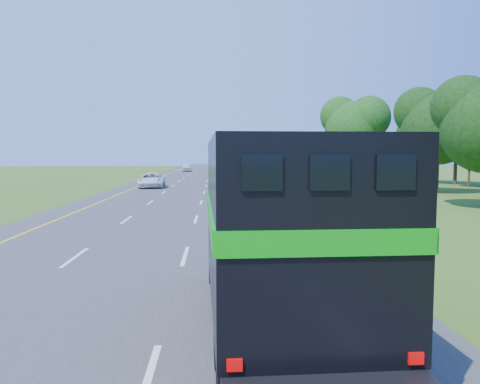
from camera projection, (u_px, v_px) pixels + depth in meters
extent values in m
cube|color=#38383A|center=(186.00, 190.00, 45.62)|extent=(15.00, 260.00, 0.04)
cube|color=yellow|center=(129.00, 190.00, 45.33)|extent=(0.15, 260.00, 0.01)
cube|color=white|center=(242.00, 190.00, 45.90)|extent=(0.15, 260.00, 0.01)
cylinder|color=black|center=(216.00, 262.00, 12.45)|extent=(0.40, 1.15, 1.14)
cylinder|color=black|center=(296.00, 260.00, 12.63)|extent=(0.40, 1.15, 1.14)
cylinder|color=black|center=(225.00, 332.00, 7.51)|extent=(0.40, 1.15, 1.14)
cylinder|color=black|center=(357.00, 328.00, 7.69)|extent=(0.40, 1.15, 1.14)
cylinder|color=black|center=(230.00, 367.00, 6.28)|extent=(0.40, 1.15, 1.14)
cylinder|color=black|center=(387.00, 362.00, 6.46)|extent=(0.40, 1.15, 1.14)
cube|color=black|center=(276.00, 293.00, 9.24)|extent=(2.73, 8.36, 0.29)
cube|color=black|center=(257.00, 215.00, 12.34)|extent=(2.59, 1.94, 1.97)
cube|color=black|center=(253.00, 193.00, 13.24)|extent=(2.28, 0.13, 0.62)
cube|color=black|center=(283.00, 219.00, 8.39)|extent=(2.77, 6.08, 2.85)
cube|color=#08920E|center=(329.00, 243.00, 5.38)|extent=(2.59, 0.12, 0.31)
cube|color=#08920E|center=(210.00, 212.00, 8.27)|extent=(0.22, 6.01, 0.31)
cube|color=#08920E|center=(354.00, 211.00, 8.49)|extent=(0.22, 6.01, 0.31)
cube|color=black|center=(262.00, 173.00, 5.25)|extent=(0.47, 0.06, 0.41)
cube|color=black|center=(330.00, 172.00, 5.31)|extent=(0.47, 0.06, 0.41)
cube|color=black|center=(396.00, 172.00, 5.38)|extent=(0.47, 0.06, 0.41)
cube|color=#B20505|center=(235.00, 365.00, 5.40)|extent=(0.19, 0.05, 0.14)
cube|color=#B20505|center=(416.00, 358.00, 5.58)|extent=(0.19, 0.05, 0.14)
imported|color=white|center=(152.00, 180.00, 48.93)|extent=(2.91, 5.72, 1.55)
imported|color=silver|center=(187.00, 167.00, 96.36)|extent=(2.35, 5.01, 1.66)
cube|color=#D63F0B|center=(384.00, 231.00, 17.71)|extent=(0.08, 0.04, 1.13)
cube|color=white|center=(384.00, 223.00, 17.69)|extent=(0.09, 0.05, 0.12)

